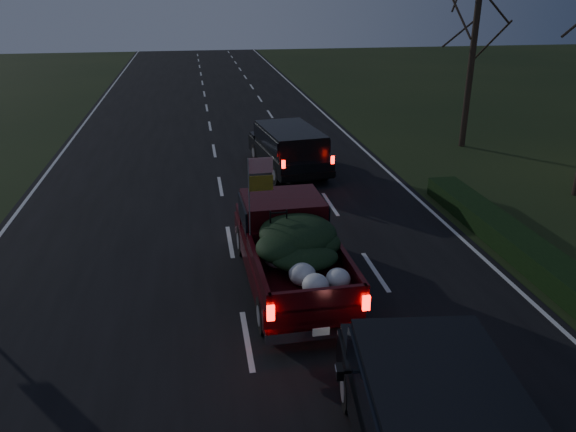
{
  "coord_description": "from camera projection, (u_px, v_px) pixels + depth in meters",
  "views": [
    {
      "loc": [
        -0.8,
        -9.91,
        6.85
      ],
      "look_at": [
        1.47,
        3.56,
        1.3
      ],
      "focal_mm": 35.0,
      "sensor_mm": 36.0,
      "label": 1
    }
  ],
  "objects": [
    {
      "name": "hedge_row",
      "position": [
        516.0,
        243.0,
        15.59
      ],
      "size": [
        1.0,
        10.0,
        0.6
      ],
      "primitive_type": "cube",
      "color": "black",
      "rests_on": "ground"
    },
    {
      "name": "lead_suv",
      "position": [
        289.0,
        145.0,
        22.28
      ],
      "size": [
        2.72,
        5.23,
        1.44
      ],
      "rotation": [
        0.0,
        0.0,
        0.13
      ],
      "color": "black",
      "rests_on": "ground"
    },
    {
      "name": "pickup_truck",
      "position": [
        290.0,
        243.0,
        13.67
      ],
      "size": [
        2.3,
        5.65,
        2.93
      ],
      "rotation": [
        0.0,
        0.0,
        0.03
      ],
      "color": "#35070B",
      "rests_on": "ground"
    },
    {
      "name": "bare_tree_far",
      "position": [
        475.0,
        29.0,
        24.35
      ],
      "size": [
        3.6,
        3.6,
        7.0
      ],
      "color": "black",
      "rests_on": "ground"
    },
    {
      "name": "ground",
      "position": [
        247.0,
        341.0,
        11.76
      ],
      "size": [
        120.0,
        120.0,
        0.0
      ],
      "primitive_type": "plane",
      "color": "black",
      "rests_on": "ground"
    },
    {
      "name": "road_asphalt",
      "position": [
        247.0,
        340.0,
        11.75
      ],
      "size": [
        14.0,
        120.0,
        0.02
      ],
      "primitive_type": "cube",
      "color": "black",
      "rests_on": "ground"
    }
  ]
}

